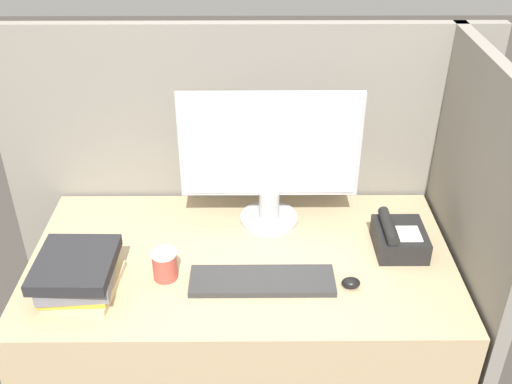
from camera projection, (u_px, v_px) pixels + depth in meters
cubicle_panel_rear at (243, 200)px, 2.38m from camera, size 1.81×0.04×1.42m
cubicle_panel_right at (458, 261)px, 2.05m from camera, size 0.04×0.82×1.42m
desk at (243, 338)px, 2.20m from camera, size 1.41×0.76×0.75m
monitor at (270, 160)px, 2.05m from camera, size 0.62×0.21×0.50m
keyboard at (262, 281)px, 1.88m from camera, size 0.46×0.14×0.02m
mouse at (351, 283)px, 1.86m from camera, size 0.06×0.05×0.03m
coffee_cup at (165, 265)px, 1.88m from camera, size 0.08×0.08×0.10m
book_stack at (78, 274)px, 1.82m from camera, size 0.24×0.26×0.12m
desk_telephone at (399, 238)px, 2.01m from camera, size 0.17×0.19×0.11m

